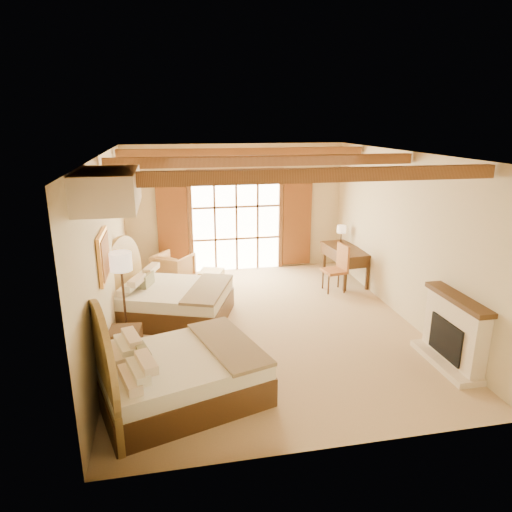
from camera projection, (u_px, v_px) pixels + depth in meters
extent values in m
plane|color=tan|center=(265.00, 324.00, 8.72)|extent=(7.00, 7.00, 0.00)
plane|color=beige|center=(236.00, 208.00, 11.55)|extent=(5.50, 0.00, 5.50)
plane|color=beige|center=(107.00, 252.00, 7.75)|extent=(0.00, 7.00, 7.00)
plane|color=beige|center=(405.00, 237.00, 8.77)|extent=(0.00, 7.00, 7.00)
plane|color=#AE6F37|center=(266.00, 154.00, 7.80)|extent=(7.00, 7.00, 0.00)
cube|color=white|center=(236.00, 222.00, 11.61)|extent=(2.20, 0.02, 2.50)
cube|color=brown|center=(173.00, 225.00, 11.29)|extent=(0.75, 0.06, 2.40)
cube|color=brown|center=(297.00, 220.00, 11.88)|extent=(0.75, 0.06, 2.40)
cube|color=beige|center=(454.00, 332.00, 7.17)|extent=(0.25, 1.30, 1.10)
cube|color=black|center=(450.00, 339.00, 7.18)|extent=(0.18, 0.80, 0.60)
cube|color=beige|center=(445.00, 361.00, 7.29)|extent=(0.45, 1.40, 0.10)
cube|color=#4D2B16|center=(458.00, 299.00, 7.00)|extent=(0.30, 1.40, 0.08)
cube|color=#EEA84F|center=(104.00, 256.00, 7.01)|extent=(0.05, 0.95, 0.75)
cube|color=orange|center=(106.00, 256.00, 7.01)|extent=(0.02, 0.82, 0.62)
cube|color=beige|center=(108.00, 189.00, 5.55)|extent=(0.70, 1.40, 0.45)
cube|color=#4D2B16|center=(182.00, 384.00, 6.37)|extent=(2.54, 2.19, 0.42)
cube|color=white|center=(180.00, 364.00, 6.27)|extent=(2.49, 2.15, 0.23)
cube|color=#857757|center=(233.00, 350.00, 6.37)|extent=(1.11, 1.78, 0.05)
cube|color=gray|center=(142.00, 351.00, 6.11)|extent=(0.25, 0.46, 0.25)
cube|color=#4D2B16|center=(173.00, 308.00, 8.96)|extent=(2.54, 2.24, 0.41)
cube|color=white|center=(172.00, 293.00, 8.87)|extent=(2.49, 2.19, 0.23)
cube|color=#857757|center=(209.00, 284.00, 8.97)|extent=(1.16, 1.75, 0.05)
cube|color=gray|center=(145.00, 283.00, 8.71)|extent=(0.27, 0.45, 0.25)
cube|color=#4D2B16|center=(126.00, 346.00, 7.29)|extent=(0.52, 0.52, 0.58)
cylinder|color=#352419|center=(128.00, 346.00, 7.85)|extent=(0.24, 0.24, 0.03)
cylinder|color=#352419|center=(125.00, 307.00, 7.63)|extent=(0.04, 0.04, 1.45)
cylinder|color=beige|center=(121.00, 261.00, 7.40)|extent=(0.36, 0.36, 0.30)
imported|color=#B5844B|center=(173.00, 269.00, 10.82)|extent=(1.11, 1.11, 0.73)
cube|color=#AA8846|center=(212.00, 278.00, 10.70)|extent=(0.67, 0.67, 0.38)
cube|color=#4D2B16|center=(346.00, 249.00, 10.91)|extent=(0.80, 1.57, 0.05)
cube|color=#4D2B16|center=(345.00, 255.00, 10.95)|extent=(0.77, 1.52, 0.24)
cube|color=#9B5734|center=(334.00, 271.00, 10.31)|extent=(0.54, 0.54, 0.06)
cube|color=#9B5734|center=(344.00, 257.00, 10.26)|extent=(0.13, 0.48, 0.58)
cylinder|color=#352419|center=(341.00, 243.00, 11.33)|extent=(0.13, 0.13, 0.02)
cylinder|color=#352419|center=(341.00, 237.00, 11.28)|extent=(0.03, 0.03, 0.31)
cylinder|color=beige|center=(341.00, 229.00, 11.23)|extent=(0.22, 0.22, 0.18)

